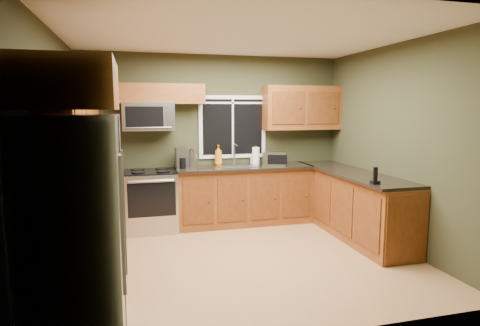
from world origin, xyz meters
name	(u,v)px	position (x,y,z in m)	size (l,w,h in m)	color
floor	(243,258)	(0.00, 0.00, 0.00)	(4.20, 4.20, 0.00)	#A37448
ceiling	(243,34)	(0.00, 0.00, 2.70)	(4.20, 4.20, 0.00)	white
back_wall	(215,139)	(0.00, 1.80, 1.35)	(4.20, 4.20, 0.00)	#31331D
front_wall	(304,174)	(0.00, -1.80, 1.35)	(4.20, 4.20, 0.00)	#31331D
left_wall	(54,156)	(-2.10, 0.00, 1.35)	(3.60, 3.60, 0.00)	#31331D
right_wall	(395,146)	(2.10, 0.00, 1.35)	(3.60, 3.60, 0.00)	#31331D
window	(233,127)	(0.30, 1.78, 1.55)	(1.12, 0.03, 1.02)	white
base_cabinets_left	(92,223)	(-1.80, 0.48, 0.45)	(0.60, 2.65, 0.90)	brown
countertop_left	(93,185)	(-1.78, 0.48, 0.92)	(0.65, 2.65, 0.04)	black
base_cabinets_back	(244,196)	(0.42, 1.50, 0.45)	(2.17, 0.60, 0.90)	brown
countertop_back	(244,167)	(0.42, 1.48, 0.92)	(2.17, 0.65, 0.04)	black
base_cabinets_peninsula	(352,204)	(1.80, 0.54, 0.45)	(0.60, 2.52, 0.90)	brown
countertop_peninsula	(351,173)	(1.78, 0.55, 0.92)	(0.65, 2.50, 0.04)	black
upper_cabinets_left	(74,108)	(-1.94, 0.48, 1.86)	(0.33, 2.65, 0.72)	brown
upper_cabinets_back_left	(161,94)	(-0.85, 1.64, 2.07)	(1.30, 0.33, 0.30)	brown
upper_cabinets_back_right	(302,108)	(1.45, 1.64, 1.86)	(1.30, 0.33, 0.72)	brown
upper_cabinet_over_fridge	(67,84)	(-1.74, -1.30, 2.03)	(0.72, 0.90, 0.38)	brown
refrigerator	(75,229)	(-1.74, -1.30, 0.90)	(0.74, 0.90, 1.80)	#B7B7BC
range	(151,200)	(-1.05, 1.47, 0.47)	(0.76, 0.69, 0.94)	#B7B7BC
microwave	(148,117)	(-1.05, 1.61, 1.73)	(0.76, 0.41, 0.42)	#B7B7BC
sink	(237,165)	(0.30, 1.49, 0.95)	(0.60, 0.42, 0.36)	slate
toaster_oven	(274,159)	(0.90, 1.42, 1.05)	(0.43, 0.39, 0.23)	#B7B7BC
coffee_maker	(182,158)	(-0.57, 1.53, 1.09)	(0.20, 0.26, 0.31)	slate
kettle	(192,158)	(-0.40, 1.65, 1.08)	(0.19, 0.19, 0.30)	#B7B7BC
paper_towel_roll	(256,156)	(0.65, 1.62, 1.08)	(0.14, 0.14, 0.31)	white
soap_bottle_a	(218,155)	(0.04, 1.70, 1.10)	(0.13, 0.13, 0.33)	orange
soap_bottle_b	(254,157)	(0.64, 1.70, 1.05)	(0.10, 0.10, 0.21)	white
cordless_phone	(375,179)	(1.55, -0.40, 1.00)	(0.10, 0.10, 0.21)	black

